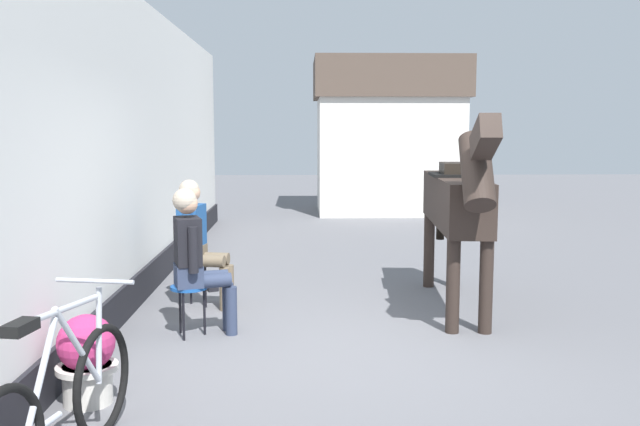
{
  "coord_description": "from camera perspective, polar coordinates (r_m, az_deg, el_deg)",
  "views": [
    {
      "loc": [
        -0.59,
        -6.04,
        1.93
      ],
      "look_at": [
        -0.4,
        1.2,
        1.05
      ],
      "focal_mm": 39.08,
      "sensor_mm": 36.0,
      "label": 1
    }
  ],
  "objects": [
    {
      "name": "ground_plane",
      "position": [
        9.26,
        2.19,
        -5.1
      ],
      "size": [
        40.0,
        40.0,
        0.0
      ],
      "primitive_type": "plane",
      "color": "slate"
    },
    {
      "name": "pub_facade_wall",
      "position": [
        7.8,
        -16.08,
        3.77
      ],
      "size": [
        0.34,
        14.0,
        3.4
      ],
      "color": "white",
      "rests_on": "ground_plane"
    },
    {
      "name": "leaning_bicycle",
      "position": [
        4.26,
        -20.55,
        -14.63
      ],
      "size": [
        0.51,
        1.74,
        1.02
      ],
      "color": "black",
      "rests_on": "ground_plane"
    },
    {
      "name": "saddled_horse_center",
      "position": [
        7.46,
        11.17,
        0.86
      ],
      "size": [
        0.58,
        3.0,
        2.06
      ],
      "color": "#2D231E",
      "rests_on": "ground_plane"
    },
    {
      "name": "flower_planter_near",
      "position": [
        5.25,
        -18.57,
        -11.16
      ],
      "size": [
        0.43,
        0.43,
        0.64
      ],
      "color": "beige",
      "rests_on": "ground_plane"
    },
    {
      "name": "seated_visitor_near",
      "position": [
        6.56,
        -10.19,
        -3.32
      ],
      "size": [
        0.61,
        0.48,
        1.39
      ],
      "color": "#194C99",
      "rests_on": "ground_plane"
    },
    {
      "name": "distant_cottage",
      "position": [
        16.23,
        5.57,
        6.44
      ],
      "size": [
        3.4,
        2.6,
        3.5
      ],
      "color": "silver",
      "rests_on": "ground_plane"
    },
    {
      "name": "satchel_bag",
      "position": [
        8.52,
        -8.96,
        -5.55
      ],
      "size": [
        0.22,
        0.3,
        0.2
      ],
      "primitive_type": "cube",
      "rotation": [
        0.0,
        0.0,
        5.13
      ],
      "color": "black",
      "rests_on": "ground_plane"
    },
    {
      "name": "seated_visitor_far",
      "position": [
        7.59,
        -9.98,
        -1.92
      ],
      "size": [
        0.61,
        0.48,
        1.39
      ],
      "color": "black",
      "rests_on": "ground_plane"
    }
  ]
}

